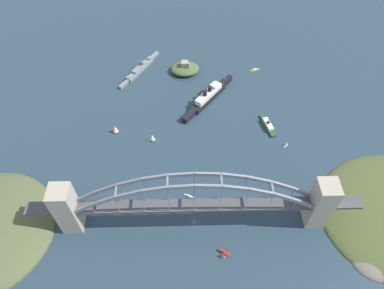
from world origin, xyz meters
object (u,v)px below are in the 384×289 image
object	(u,v)px
small_boat_0	(188,196)
small_boat_1	(286,144)
harbor_arch_bridge	(194,205)
small_boat_4	(152,137)
naval_cruiser	(140,69)
harbor_ferry_steamer	(268,125)
small_boat_3	(115,129)
ocean_liner	(208,96)
seaplane_taxiing_near_bridge	(225,253)
small_boat_2	(254,70)
fort_island_mid_harbor	(185,68)

from	to	relation	value
small_boat_0	small_boat_1	size ratio (longest dim) A/B	1.31
harbor_arch_bridge	small_boat_4	world-z (taller)	harbor_arch_bridge
naval_cruiser	harbor_ferry_steamer	world-z (taller)	naval_cruiser
small_boat_3	small_boat_0	bearing A→B (deg)	-46.57
small_boat_4	ocean_liner	bearing A→B (deg)	43.89
small_boat_4	seaplane_taxiing_near_bridge	bearing A→B (deg)	-62.14
small_boat_4	harbor_arch_bridge	bearing A→B (deg)	-66.43
ocean_liner	small_boat_4	bearing A→B (deg)	-136.11
seaplane_taxiing_near_bridge	small_boat_3	distance (m)	168.01
harbor_ferry_steamer	small_boat_4	bearing A→B (deg)	-172.57
small_boat_0	small_boat_2	size ratio (longest dim) A/B	0.71
fort_island_mid_harbor	small_boat_0	size ratio (longest dim) A/B	4.00
harbor_ferry_steamer	small_boat_1	world-z (taller)	harbor_ferry_steamer
small_boat_0	small_boat_4	bearing A→B (deg)	118.13
naval_cruiser	small_boat_0	xyz separation A→B (m)	(56.04, -178.11, -2.16)
ocean_liner	seaplane_taxiing_near_bridge	xyz separation A→B (m)	(4.26, -178.74, -3.53)
fort_island_mid_harbor	small_boat_2	xyz separation A→B (m)	(84.80, 0.61, -4.17)
harbor_arch_bridge	fort_island_mid_harbor	xyz separation A→B (m)	(-5.75, 199.56, -23.46)
fort_island_mid_harbor	small_boat_2	world-z (taller)	fort_island_mid_harbor
harbor_ferry_steamer	small_boat_4	size ratio (longest dim) A/B	3.22
harbor_arch_bridge	small_boat_3	distance (m)	132.38
small_boat_0	harbor_ferry_steamer	bearing A→B (deg)	44.18
ocean_liner	small_boat_3	world-z (taller)	ocean_liner
harbor_ferry_steamer	fort_island_mid_harbor	size ratio (longest dim) A/B	0.93
harbor_arch_bridge	small_boat_3	bearing A→B (deg)	127.21
small_boat_1	small_boat_2	distance (m)	119.78
naval_cruiser	harbor_ferry_steamer	xyz separation A→B (m)	(140.90, -95.63, -0.51)
naval_cruiser	small_boat_4	xyz separation A→B (m)	(20.35, -111.35, 1.71)
ocean_liner	small_boat_0	bearing A→B (deg)	-100.98
seaplane_taxiing_near_bridge	harbor_arch_bridge	bearing A→B (deg)	129.33
naval_cruiser	small_boat_0	distance (m)	186.73
harbor_arch_bridge	harbor_ferry_steamer	world-z (taller)	harbor_arch_bridge
harbor_ferry_steamer	small_boat_0	xyz separation A→B (m)	(-84.86, -82.48, -1.66)
fort_island_mid_harbor	small_boat_4	xyz separation A→B (m)	(-34.37, -107.58, -0.54)
fort_island_mid_harbor	harbor_arch_bridge	bearing A→B (deg)	-88.35
small_boat_2	small_boat_3	xyz separation A→B (m)	(-157.80, -96.45, 3.81)
small_boat_3	small_boat_1	bearing A→B (deg)	-7.32
ocean_liner	small_boat_1	world-z (taller)	ocean_liner
harbor_ferry_steamer	small_boat_1	distance (m)	29.88
harbor_arch_bridge	harbor_ferry_steamer	distance (m)	136.94
harbor_arch_bridge	small_boat_2	xyz separation A→B (m)	(79.05, 200.17, -27.63)
harbor_ferry_steamer	seaplane_taxiing_near_bridge	xyz separation A→B (m)	(-56.47, -136.92, -0.29)
small_boat_4	small_boat_3	bearing A→B (deg)	163.09
small_boat_1	small_boat_4	world-z (taller)	small_boat_4
harbor_arch_bridge	ocean_liner	distance (m)	152.54
harbor_arch_bridge	small_boat_3	size ratio (longest dim) A/B	25.87
harbor_arch_bridge	harbor_ferry_steamer	size ratio (longest dim) A/B	8.43
seaplane_taxiing_near_bridge	small_boat_1	xyz separation A→B (m)	(70.70, 110.66, 0.98)
small_boat_1	small_boat_3	bearing A→B (deg)	172.68
harbor_arch_bridge	small_boat_2	distance (m)	216.98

